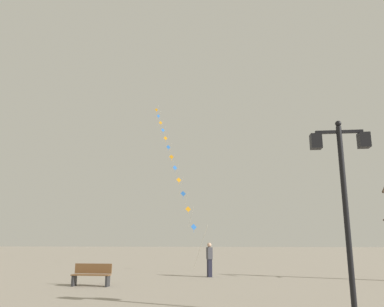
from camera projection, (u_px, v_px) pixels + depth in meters
ground_plane at (237, 275)px, 20.79m from camera, size 160.00×160.00×0.00m
twin_lantern_lamp_post at (343, 177)px, 9.87m from camera, size 1.51×0.28×4.99m
kite_train at (172, 159)px, 32.05m from camera, size 7.06×18.59×16.23m
kite_flyer at (209, 259)px, 19.69m from camera, size 0.36×0.63×1.71m
park_bench at (92, 275)px, 15.75m from camera, size 1.61×0.48×0.89m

